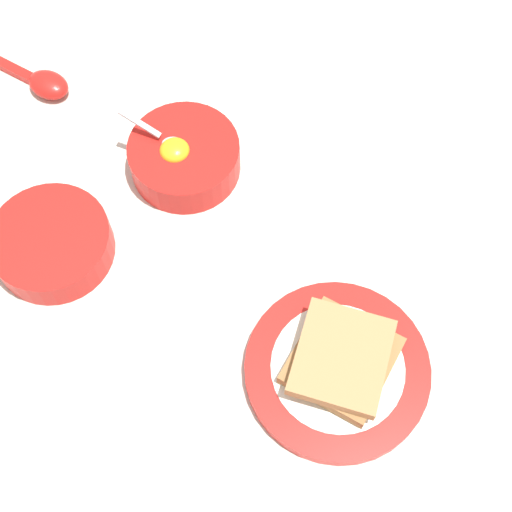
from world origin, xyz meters
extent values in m
plane|color=beige|center=(0.00, 0.00, 0.00)|extent=(3.00, 3.00, 0.00)
cylinder|color=red|center=(-0.03, 0.10, 0.02)|extent=(0.13, 0.13, 0.04)
cylinder|color=white|center=(-0.03, 0.10, 0.03)|extent=(0.11, 0.11, 0.02)
ellipsoid|color=yellow|center=(-0.04, 0.09, 0.04)|extent=(0.03, 0.03, 0.02)
ellipsoid|color=yellow|center=(-0.04, 0.09, 0.04)|extent=(0.04, 0.04, 0.02)
cylinder|color=black|center=(-0.04, 0.09, 0.04)|extent=(0.03, 0.03, 0.00)
ellipsoid|color=silver|center=(-0.04, 0.10, 0.04)|extent=(0.03, 0.02, 0.01)
cube|color=silver|center=(-0.08, 0.12, 0.06)|extent=(0.05, 0.02, 0.03)
cylinder|color=red|center=(0.15, -0.16, 0.01)|extent=(0.20, 0.20, 0.02)
cylinder|color=white|center=(0.15, -0.16, 0.02)|extent=(0.14, 0.14, 0.00)
cube|color=#9E7042|center=(0.15, -0.15, 0.03)|extent=(0.14, 0.14, 0.02)
cube|color=tan|center=(0.15, -0.15, 0.04)|extent=(0.12, 0.12, 0.02)
ellipsoid|color=red|center=(-0.22, 0.21, 0.01)|extent=(0.07, 0.06, 0.03)
cube|color=red|center=(-0.28, 0.25, 0.01)|extent=(0.10, 0.06, 0.01)
cylinder|color=red|center=(-0.17, -0.02, 0.02)|extent=(0.14, 0.14, 0.04)
cylinder|color=white|center=(-0.17, -0.02, 0.03)|extent=(0.11, 0.11, 0.01)
camera|label=1|loc=(0.07, -0.38, 0.74)|focal=50.00mm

